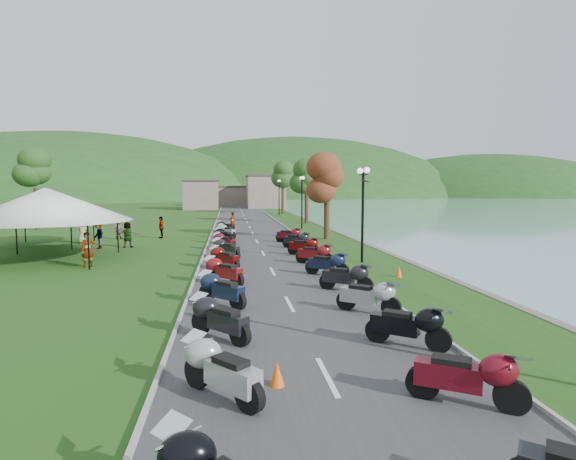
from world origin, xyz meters
name	(u,v)px	position (x,y,z in m)	size (l,w,h in m)	color
road	(250,227)	(0.00, 40.00, 0.01)	(7.00, 120.00, 0.02)	#3E3E41
hills_backdrop	(233,196)	(0.00, 200.00, 0.00)	(360.00, 120.00, 76.00)	#285621
far_building	(229,195)	(-2.00, 85.00, 2.50)	(18.00, 16.00, 5.00)	gray
moto_row_left	(223,272)	(-2.29, 13.43, 0.55)	(2.60, 43.09, 1.10)	#331411
moto_row_right	(334,270)	(2.32, 13.19, 0.55)	(2.60, 30.04, 1.10)	#331411
vendor_tent_main	(48,225)	(-11.78, 20.69, 2.00)	(5.85, 5.85, 4.00)	white
vendor_tent_side	(46,217)	(-14.57, 27.76, 2.00)	(4.83, 4.83, 4.00)	white
tree_lakeside	(327,193)	(5.47, 28.92, 3.59)	(2.59, 2.59, 7.19)	#2F5A21
pedestrian_a	(89,267)	(-9.11, 18.51, 0.00)	(0.65, 0.48, 1.78)	slate
pedestrian_b	(118,239)	(-10.63, 31.23, 0.00)	(0.74, 0.41, 1.52)	slate
pedestrian_c	(99,249)	(-10.56, 25.62, 0.00)	(1.20, 0.50, 1.86)	slate
traffic_cone_near	(277,374)	(-1.10, 3.70, 0.25)	(0.32, 0.32, 0.51)	#F2590C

